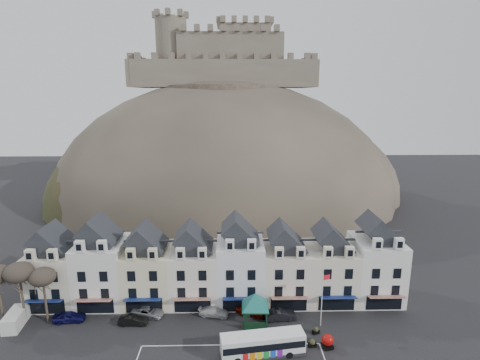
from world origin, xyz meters
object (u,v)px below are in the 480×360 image
object	(u,v)px
car_navy	(69,317)
car_black	(133,320)
bus	(263,344)
car_white	(214,312)
red_buoy	(328,341)
car_charcoal	(280,315)
car_silver	(148,312)
white_van	(16,319)
bus_shelter	(255,300)
flagpole	(323,297)
car_maroon	(251,310)

from	to	relation	value
car_navy	car_black	distance (m)	8.91
bus	car_black	size ratio (longest dim) A/B	2.62
car_white	red_buoy	bearing A→B (deg)	-106.53
car_white	car_charcoal	xyz separation A→B (m)	(9.20, -1.14, 0.11)
bus	car_silver	xyz separation A→B (m)	(-15.37, 8.37, -0.93)
red_buoy	white_van	bearing A→B (deg)	172.59
red_buoy	car_white	distance (m)	15.87
bus_shelter	car_white	world-z (taller)	bus_shelter
bus_shelter	car_charcoal	distance (m)	4.60
car_white	white_van	bearing A→B (deg)	103.87
bus	red_buoy	size ratio (longest dim) A/B	5.72
flagpole	car_black	world-z (taller)	flagpole
flagpole	white_van	world-z (taller)	flagpole
white_van	car_charcoal	size ratio (longest dim) A/B	1.07
car_charcoal	bus	bearing A→B (deg)	150.97
bus_shelter	red_buoy	xyz separation A→B (m)	(8.56, -5.09, -2.61)
bus	red_buoy	distance (m)	8.14
car_maroon	car_charcoal	bearing A→B (deg)	-83.55
flagpole	car_maroon	distance (m)	10.34
bus_shelter	car_navy	world-z (taller)	bus_shelter
red_buoy	car_maroon	distance (m)	11.57
red_buoy	car_black	size ratio (longest dim) A/B	0.46
white_van	car_navy	xyz separation A→B (m)	(6.71, 0.86, -0.31)
car_navy	car_silver	world-z (taller)	car_navy
bus_shelter	car_navy	distance (m)	25.42
car_navy	bus_shelter	bearing A→B (deg)	-98.30
bus	car_maroon	distance (m)	8.51
bus	car_navy	distance (m)	26.79
white_van	car_white	xyz separation A→B (m)	(26.31, 1.80, -0.42)
white_van	car_maroon	size ratio (longest dim) A/B	1.08
car_silver	car_charcoal	world-z (taller)	car_charcoal
car_charcoal	car_maroon	bearing A→B (deg)	65.77
red_buoy	car_maroon	bearing A→B (deg)	141.09
white_van	car_navy	bearing A→B (deg)	0.88
car_white	car_silver	bearing A→B (deg)	99.03
flagpole	car_charcoal	bearing A→B (deg)	164.30
bus_shelter	bus	bearing A→B (deg)	-83.55
car_white	bus_shelter	bearing A→B (deg)	-99.43
flagpole	red_buoy	bearing A→B (deg)	-93.61
white_van	car_charcoal	world-z (taller)	white_van
car_navy	car_charcoal	xyz separation A→B (m)	(28.80, -0.20, 0.01)
car_navy	car_white	size ratio (longest dim) A/B	1.00
car_navy	car_silver	size ratio (longest dim) A/B	0.95
red_buoy	car_maroon	world-z (taller)	red_buoy
car_navy	red_buoy	bearing A→B (deg)	-106.21
red_buoy	car_silver	bearing A→B (deg)	162.85
red_buoy	flagpole	xyz separation A→B (m)	(0.28, 4.45, 3.41)
red_buoy	car_navy	distance (m)	34.35
flagpole	car_white	bearing A→B (deg)	169.73
white_van	car_black	world-z (taller)	white_van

